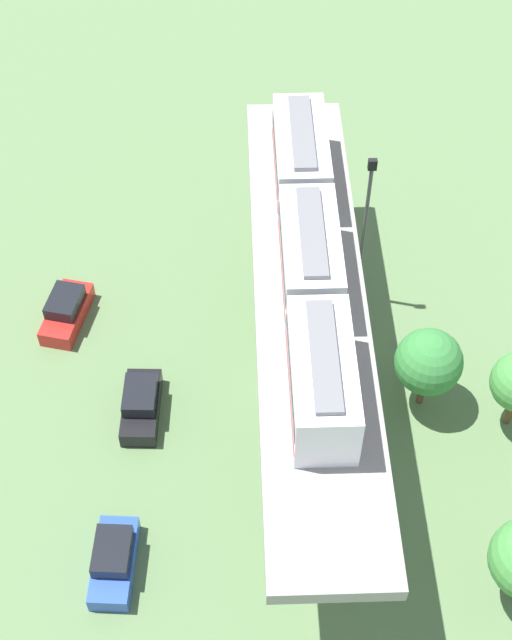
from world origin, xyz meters
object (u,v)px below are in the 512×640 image
Objects in this scene: train at (310,256)px; tree_mid_lot at (429,362)px; parked_car_black at (141,404)px; parked_car_blue at (114,560)px; signal_post at (365,226)px; parked_car_red at (66,311)px.

tree_mid_lot is at bearing -18.88° from train.
parked_car_blue is (-0.81, -8.48, 0.00)m from parked_car_black.
train is 7.23m from signal_post.
tree_mid_lot is (14.45, 0.25, 2.64)m from parked_car_black.
parked_car_black is at bearing -147.13° from signal_post.
parked_car_blue is (-9.28, -10.78, -8.29)m from train.
train is 8.48m from tree_mid_lot.
signal_post is (3.40, 5.36, -3.46)m from train.
parked_car_black is 7.80m from parked_car_red.
signal_post is at bearing 35.63° from parked_car_black.
train is at bearing -3.76° from parked_car_red.
parked_car_red is 15.32m from parked_car_blue.
signal_post is at bearing 57.63° from train.
signal_post is at bearing 56.12° from parked_car_blue.
parked_car_black is (-8.46, -2.30, -8.29)m from train.
parked_car_black is 0.95× the size of parked_car_red.
parked_car_red is at bearing 127.67° from parked_car_black.
train is at bearing 17.97° from parked_car_black.
parked_car_blue is 17.78m from tree_mid_lot.
parked_car_red is 0.45× the size of signal_post.
signal_post is (11.86, 7.67, 4.83)m from parked_car_black.
train is at bearing 53.55° from parked_car_blue.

